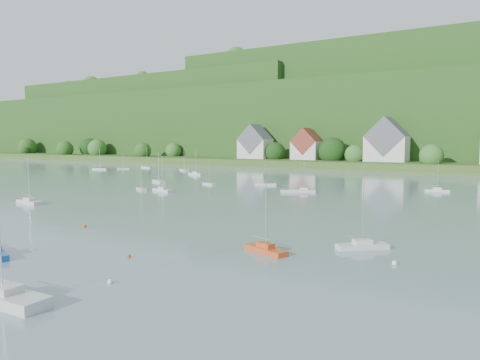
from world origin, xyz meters
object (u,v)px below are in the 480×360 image
object	(u,v)px
near_sailboat_3	(362,245)
near_sailboat_5	(266,249)
near_sailboat_6	(29,201)
near_sailboat_4	(3,295)

from	to	relation	value
near_sailboat_3	near_sailboat_5	xyz separation A→B (m)	(-8.05, -6.65, -0.01)
near_sailboat_3	near_sailboat_6	distance (m)	61.34
near_sailboat_3	near_sailboat_4	xyz separation A→B (m)	(-17.36, -28.86, 0.10)
near_sailboat_4	near_sailboat_5	bearing A→B (deg)	65.32
near_sailboat_6	near_sailboat_4	bearing A→B (deg)	-29.58
near_sailboat_5	near_sailboat_6	xyz separation A→B (m)	(-53.24, 9.25, 0.04)
near_sailboat_4	near_sailboat_6	bearing A→B (deg)	142.47
near_sailboat_3	near_sailboat_5	distance (m)	10.44
near_sailboat_3	near_sailboat_4	bearing A→B (deg)	-162.61
near_sailboat_3	near_sailboat_4	distance (m)	33.67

